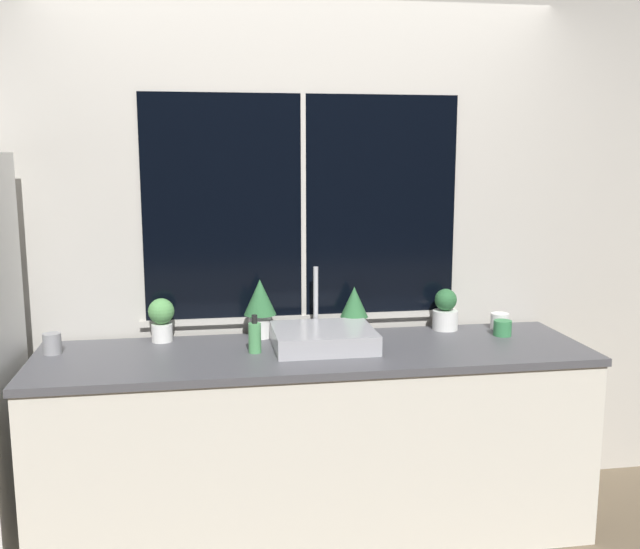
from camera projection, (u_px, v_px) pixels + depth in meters
wall_back at (302, 239)px, 3.57m from camera, size 8.00×0.09×2.70m
wall_right at (627, 218)px, 4.66m from camera, size 0.06×7.00×2.70m
counter at (315, 442)px, 3.33m from camera, size 2.52×0.70×0.89m
sink at (323, 337)px, 3.29m from camera, size 0.46×0.44×0.34m
potted_plant_far_left at (161, 318)px, 3.38m from camera, size 0.12×0.12×0.21m
potted_plant_center_left at (260, 304)px, 3.45m from camera, size 0.16×0.16×0.29m
potted_plant_center_right at (354, 306)px, 3.53m from camera, size 0.14×0.14×0.24m
potted_plant_far_right at (445, 311)px, 3.61m from camera, size 0.13×0.13×0.21m
soap_bottle at (255, 337)px, 3.20m from camera, size 0.06×0.06×0.17m
mug_green at (502, 328)px, 3.50m from camera, size 0.09×0.09×0.08m
mug_grey at (52, 344)px, 3.18m from camera, size 0.08×0.08×0.09m
mug_white at (500, 321)px, 3.63m from camera, size 0.09×0.09×0.08m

